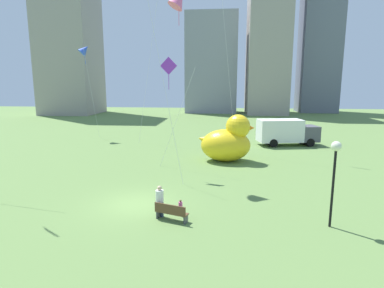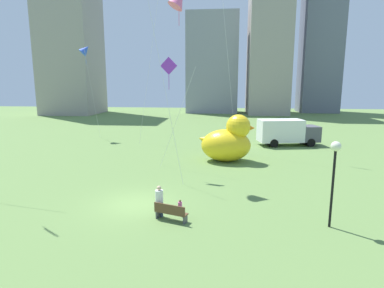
# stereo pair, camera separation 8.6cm
# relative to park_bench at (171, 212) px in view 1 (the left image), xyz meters

# --- Properties ---
(ground_plane) EXTENTS (140.00, 140.00, 0.00)m
(ground_plane) POSITION_rel_park_bench_xyz_m (-2.42, 2.09, -0.48)
(ground_plane) COLOR #5F8042
(park_bench) EXTENTS (1.77, 0.99, 0.90)m
(park_bench) POSITION_rel_park_bench_xyz_m (0.00, 0.00, 0.00)
(park_bench) COLOR brown
(park_bench) RESTS_ON ground
(person_adult) EXTENTS (0.41, 0.41, 1.66)m
(person_adult) POSITION_rel_park_bench_xyz_m (-0.67, 0.49, 0.44)
(person_adult) COLOR #38476B
(person_adult) RESTS_ON ground
(person_child) EXTENTS (0.21, 0.21, 0.87)m
(person_child) POSITION_rel_park_bench_xyz_m (0.39, 0.69, 0.00)
(person_child) COLOR silver
(person_child) RESTS_ON ground
(giant_inflatable_duck) EXTENTS (4.99, 3.20, 4.13)m
(giant_inflatable_duck) POSITION_rel_park_bench_xyz_m (2.92, 12.97, 1.28)
(giant_inflatable_duck) COLOR yellow
(giant_inflatable_duck) RESTS_ON ground
(lamppost) EXTENTS (0.47, 0.47, 4.20)m
(lamppost) POSITION_rel_park_bench_xyz_m (7.74, 0.09, 2.78)
(lamppost) COLOR black
(lamppost) RESTS_ON ground
(box_truck) EXTENTS (6.83, 3.51, 2.85)m
(box_truck) POSITION_rel_park_bench_xyz_m (9.38, 20.90, 0.98)
(box_truck) COLOR white
(box_truck) RESTS_ON ground
(city_skyline) EXTENTS (63.57, 18.36, 37.94)m
(city_skyline) POSITION_rel_park_bench_xyz_m (-4.24, 57.67, 16.53)
(city_skyline) COLOR #9E938C
(city_skyline) RESTS_ON ground
(kite_purple) EXTENTS (3.02, 1.99, 8.67)m
(kite_purple) POSITION_rel_park_bench_xyz_m (-1.49, 8.91, 7.25)
(kite_purple) COLOR silver
(kite_purple) RESTS_ON ground
(kite_pink) EXTENTS (2.96, 2.87, 13.10)m
(kite_pink) POSITION_rel_park_bench_xyz_m (-0.62, 7.94, 11.84)
(kite_pink) COLOR silver
(kite_pink) RESTS_ON ground
(kite_blue) EXTENTS (2.10, 2.01, 11.46)m
(kite_blue) POSITION_rel_park_bench_xyz_m (-14.24, 23.88, 10.18)
(kite_blue) COLOR silver
(kite_blue) RESTS_ON ground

